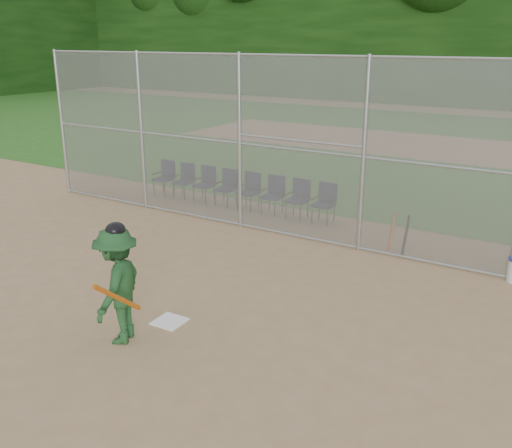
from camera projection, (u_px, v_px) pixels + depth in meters
The scene contains 16 objects.
ground at pixel (168, 337), 8.58m from camera, with size 100.00×100.00×0.00m, color tan.
grass_strip at pixel (458, 149), 23.09m from camera, with size 100.00×100.00×0.00m, color #275E1C.
dirt_patch_far at pixel (458, 149), 23.09m from camera, with size 24.00×24.00×0.00m, color tan.
backstop_fence at pixel (319, 149), 11.97m from camera, with size 16.09×0.09×4.00m.
treeline at pixel (485, 6), 22.99m from camera, with size 81.00×60.00×11.00m.
home_plate at pixel (170, 321), 9.03m from camera, with size 0.46×0.46×0.02m, color white.
batter_at_plate at pixel (118, 285), 8.23m from camera, with size 1.02×1.39×1.84m.
spare_bats at pixel (399, 234), 11.83m from camera, with size 0.36×0.35×0.83m.
chair_0 at pixel (163, 178), 16.26m from camera, with size 0.54×0.52×0.96m, color #0E1534, non-canonical shape.
chair_1 at pixel (183, 181), 15.90m from camera, with size 0.54×0.52×0.96m, color #0E1534, non-canonical shape.
chair_2 at pixel (204, 185), 15.54m from camera, with size 0.54×0.52×0.96m, color #0E1534, non-canonical shape.
chair_3 at pixel (225, 188), 15.18m from camera, with size 0.54×0.52×0.96m, color #0E1534, non-canonical shape.
chair_4 at pixel (248, 192), 14.81m from camera, with size 0.54×0.52×0.96m, color #0E1534, non-canonical shape.
chair_5 at pixel (272, 196), 14.45m from camera, with size 0.54×0.52×0.96m, color #0E1534, non-canonical shape.
chair_6 at pixel (297, 200), 14.09m from camera, with size 0.54×0.52×0.96m, color #0E1534, non-canonical shape.
chair_7 at pixel (323, 204), 13.73m from camera, with size 0.54×0.52×0.96m, color #0E1534, non-canonical shape.
Camera 1 is at (5.16, -5.77, 4.29)m, focal length 40.00 mm.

